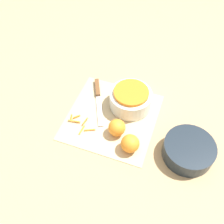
{
  "coord_description": "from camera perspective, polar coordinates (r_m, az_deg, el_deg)",
  "views": [
    {
      "loc": [
        0.65,
        0.23,
        0.93
      ],
      "look_at": [
        0.0,
        0.0,
        0.04
      ],
      "focal_mm": 42.0,
      "sensor_mm": 36.0,
      "label": 1
    }
  ],
  "objects": [
    {
      "name": "ground_plane",
      "position": [
        1.15,
        0.0,
        -1.09
      ],
      "size": [
        4.0,
        4.0,
        0.0
      ],
      "primitive_type": "plane",
      "color": "tan"
    },
    {
      "name": "knife",
      "position": [
        1.23,
        -3.09,
        4.14
      ],
      "size": [
        0.25,
        0.14,
        0.02
      ],
      "rotation": [
        0.0,
        0.0,
        0.45
      ],
      "color": "brown",
      "rests_on": "cutting_board"
    },
    {
      "name": "orange_right",
      "position": [
        1.03,
        3.98,
        -6.87
      ],
      "size": [
        0.07,
        0.07,
        0.07
      ],
      "color": "orange",
      "rests_on": "cutting_board"
    },
    {
      "name": "bowl_speckled",
      "position": [
        1.16,
        4.08,
        2.94
      ],
      "size": [
        0.19,
        0.19,
        0.09
      ],
      "color": "silver",
      "rests_on": "cutting_board"
    },
    {
      "name": "peel_pile",
      "position": [
        1.13,
        -6.97,
        -2.44
      ],
      "size": [
        0.09,
        0.13,
        0.01
      ],
      "color": "orange",
      "rests_on": "cutting_board"
    },
    {
      "name": "bowl_dark",
      "position": [
        1.07,
        16.32,
        -7.98
      ],
      "size": [
        0.2,
        0.2,
        0.07
      ],
      "color": "#1E2833",
      "rests_on": "ground_plane"
    },
    {
      "name": "cutting_board",
      "position": [
        1.15,
        0.0,
        -1.0
      ],
      "size": [
        0.39,
        0.38,
        0.01
      ],
      "color": "#CCB284",
      "rests_on": "ground_plane"
    },
    {
      "name": "orange_left",
      "position": [
        1.07,
        1.07,
        -3.41
      ],
      "size": [
        0.07,
        0.07,
        0.07
      ],
      "color": "orange",
      "rests_on": "cutting_board"
    }
  ]
}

